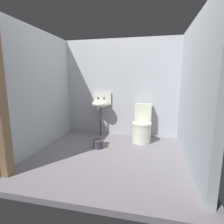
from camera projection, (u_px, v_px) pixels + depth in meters
name	position (u px, v px, depth m)	size (l,w,h in m)	color
ground_plane	(108.00, 155.00, 3.19)	(2.98, 2.70, 0.08)	gray
wall_back	(121.00, 88.00, 4.14)	(2.98, 0.10, 2.19)	#B1B4BC
wall_left	(41.00, 90.00, 3.37)	(0.10, 2.50, 2.19)	#ADB5BB
wall_right	(193.00, 93.00, 2.79)	(0.10, 2.50, 2.19)	#ABB6BE
toilet_near_wall	(142.00, 126.00, 3.78)	(0.41, 0.60, 0.78)	silver
sink	(101.00, 103.00, 4.09)	(0.42, 0.35, 0.99)	#3D3342
bucket	(98.00, 144.00, 3.42)	(0.21, 0.21, 0.16)	#3D3342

